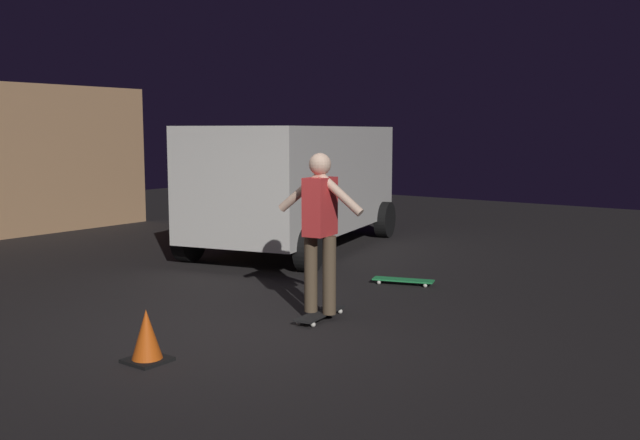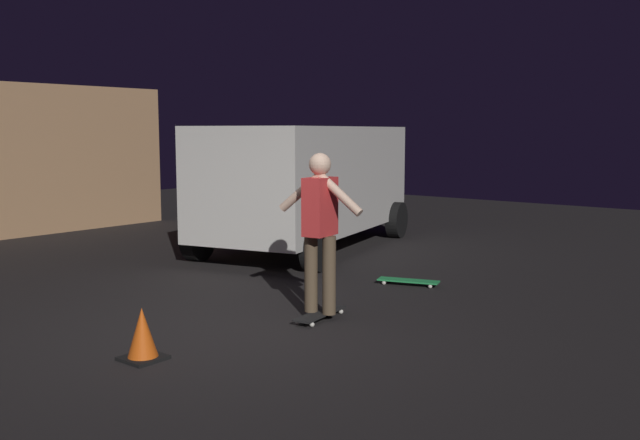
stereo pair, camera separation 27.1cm
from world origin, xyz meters
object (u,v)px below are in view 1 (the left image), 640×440
(parked_van, at_px, (297,179))
(skateboard_spare, at_px, (403,280))
(skateboard_ridden, at_px, (320,314))
(skater, at_px, (320,221))
(traffic_cone, at_px, (147,338))

(parked_van, relative_size, skateboard_spare, 6.12)
(parked_van, bearing_deg, skateboard_ridden, -138.50)
(parked_van, distance_m, skateboard_spare, 3.40)
(parked_van, distance_m, skateboard_ridden, 4.69)
(skateboard_spare, bearing_deg, skater, -175.81)
(parked_van, height_order, traffic_cone, parked_van)
(skateboard_ridden, xyz_separation_m, skater, (0.00, 0.00, 0.98))
(parked_van, bearing_deg, skater, -138.50)
(parked_van, distance_m, traffic_cone, 6.10)
(skater, bearing_deg, parked_van, 41.50)
(parked_van, relative_size, skateboard_ridden, 6.15)
(skateboard_ridden, distance_m, skateboard_spare, 1.99)
(parked_van, xyz_separation_m, skateboard_ridden, (-3.42, -3.02, -1.11))
(skateboard_spare, relative_size, skater, 0.48)
(skater, height_order, traffic_cone, skater)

